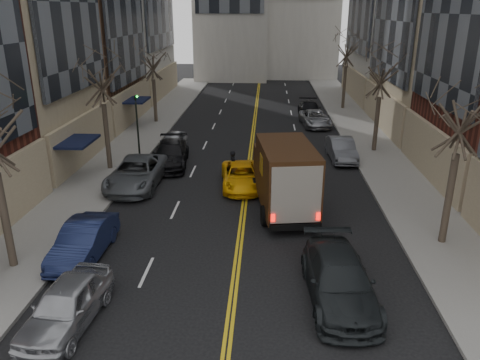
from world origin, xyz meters
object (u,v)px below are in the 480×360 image
object	(u,v)px
ups_truck	(284,177)
pedestrian	(233,166)
observer_sedan	(339,280)
taxi	(241,176)

from	to	relation	value
ups_truck	pedestrian	bearing A→B (deg)	116.09
observer_sedan	pedestrian	size ratio (longest dim) A/B	3.05
ups_truck	pedestrian	distance (m)	5.16
taxi	pedestrian	world-z (taller)	pedestrian
observer_sedan	taxi	bearing A→B (deg)	107.12
taxi	pedestrian	xyz separation A→B (m)	(-0.53, 1.12, 0.25)
pedestrian	taxi	bearing A→B (deg)	-173.87
ups_truck	observer_sedan	xyz separation A→B (m)	(1.70, -7.74, -1.00)
taxi	pedestrian	bearing A→B (deg)	109.12
observer_sedan	pedestrian	xyz separation A→B (m)	(-4.55, 11.96, 0.12)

